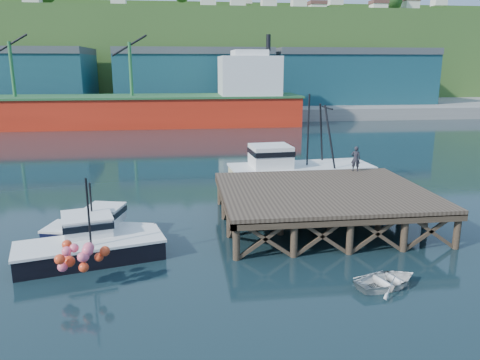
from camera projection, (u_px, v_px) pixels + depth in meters
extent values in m
plane|color=black|center=(230.00, 227.00, 27.33)|extent=(300.00, 300.00, 0.00)
cube|color=brown|center=(323.00, 191.00, 27.52)|extent=(12.00, 10.00, 0.25)
cube|color=#473828|center=(352.00, 222.00, 22.91)|extent=(12.00, 0.30, 0.35)
cylinder|color=#473828|center=(236.00, 244.00, 22.59)|extent=(0.36, 0.36, 2.60)
cylinder|color=#473828|center=(457.00, 234.00, 23.97)|extent=(0.36, 0.36, 2.60)
cylinder|color=#473828|center=(220.00, 193.00, 31.64)|extent=(0.36, 0.36, 2.60)
cylinder|color=#473828|center=(381.00, 187.00, 33.02)|extent=(0.36, 0.36, 2.60)
cube|color=gray|center=(194.00, 106.00, 94.51)|extent=(160.00, 40.00, 2.00)
cube|color=#1B4C5C|center=(194.00, 79.00, 88.38)|extent=(28.00, 16.00, 9.00)
cube|color=#1B4C5C|center=(347.00, 79.00, 92.01)|extent=(30.00, 16.00, 9.00)
cube|color=red|center=(120.00, 112.00, 71.58)|extent=(55.00, 9.50, 4.40)
cube|color=#26592D|center=(119.00, 97.00, 71.03)|extent=(55.50, 10.00, 0.30)
cube|color=silver|center=(249.00, 76.00, 72.73)|extent=(9.00, 9.00, 6.00)
cube|color=silver|center=(249.00, 54.00, 71.94)|extent=(5.00, 7.00, 1.20)
cylinder|color=black|center=(268.00, 43.00, 71.89)|extent=(0.70, 0.70, 2.50)
cube|color=#2D511E|center=(190.00, 58.00, 121.01)|extent=(220.00, 50.00, 22.00)
cube|color=black|center=(98.00, 236.00, 24.72)|extent=(5.76, 3.25, 0.84)
cube|color=silver|center=(98.00, 228.00, 24.62)|extent=(5.88, 3.31, 0.11)
cube|color=silver|center=(105.00, 215.00, 25.46)|extent=(2.16, 2.16, 0.84)
cube|color=black|center=(104.00, 212.00, 25.42)|extent=(2.28, 2.28, 0.28)
cylinder|color=black|center=(91.00, 208.00, 23.78)|extent=(0.10, 0.10, 2.63)
cube|color=black|center=(91.00, 251.00, 22.56)|extent=(7.20, 4.15, 0.94)
cube|color=silver|center=(90.00, 242.00, 22.45)|extent=(7.34, 4.23, 0.13)
cube|color=silver|center=(87.00, 225.00, 23.44)|extent=(2.75, 2.75, 0.94)
cube|color=black|center=(87.00, 221.00, 23.39)|extent=(2.91, 2.91, 0.31)
cylinder|color=black|center=(88.00, 213.00, 21.44)|extent=(0.10, 0.10, 3.34)
sphere|color=#FF5D7B|center=(71.00, 263.00, 19.57)|extent=(0.44, 0.44, 0.44)
sphere|color=#FF5D7B|center=(95.00, 256.00, 19.83)|extent=(0.44, 0.44, 0.44)
sphere|color=red|center=(82.00, 256.00, 19.23)|extent=(0.44, 0.44, 0.44)
cube|color=beige|center=(300.00, 178.00, 35.61)|extent=(10.77, 4.45, 1.72)
cube|color=silver|center=(301.00, 166.00, 35.39)|extent=(10.98, 4.66, 0.14)
cube|color=silver|center=(270.00, 156.00, 34.91)|extent=(3.07, 2.90, 1.72)
cube|color=black|center=(270.00, 151.00, 34.82)|extent=(3.17, 3.00, 0.38)
cylinder|color=black|center=(308.00, 133.00, 34.84)|extent=(0.12, 0.12, 5.74)
imported|color=silver|center=(387.00, 280.00, 19.91)|extent=(3.45, 2.89, 0.61)
imported|color=black|center=(356.00, 159.00, 31.96)|extent=(0.74, 0.63, 1.72)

